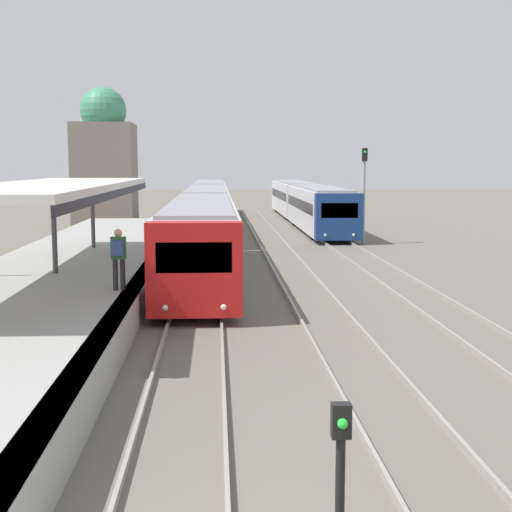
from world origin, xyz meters
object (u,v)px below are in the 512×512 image
train_far (305,201)px  signal_post_near (340,473)px  train_near (207,209)px  signal_mast_far (364,184)px  person_on_platform (118,254)px

train_far → signal_post_near: 46.58m
train_near → signal_mast_far: (8.63, -5.03, 1.63)m
person_on_platform → signal_post_near: person_on_platform is taller
person_on_platform → train_near: bearing=85.2°
signal_post_near → signal_mast_far: signal_mast_far is taller
person_on_platform → train_far: size_ratio=0.05×
person_on_platform → signal_mast_far: signal_mast_far is taller
train_near → train_far: (7.21, 9.68, -0.01)m
person_on_platform → train_far: train_far is taller
signal_post_near → train_near: bearing=92.9°
person_on_platform → signal_post_near: 12.97m
person_on_platform → train_far: (9.26, 33.93, -0.30)m
train_far → signal_post_near: size_ratio=15.94×
person_on_platform → train_near: (2.05, 24.25, -0.29)m
train_far → person_on_platform: bearing=-105.3°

